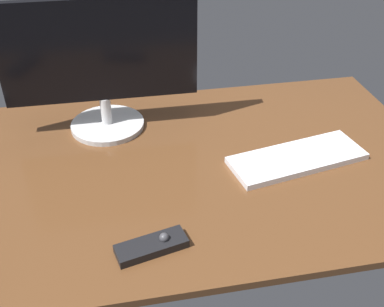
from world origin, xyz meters
TOP-DOWN VIEW (x-y plane):
  - desk at (0.00, 0.00)cm, footprint 140.00×84.00cm
  - monitor at (-19.64, 23.43)cm, footprint 54.69×22.00cm
  - keyboard at (30.43, -4.18)cm, footprint 39.22×20.25cm
  - media_remote at (-12.31, -29.31)cm, footprint 16.34×8.93cm

SIDE VIEW (x-z plane):
  - desk at x=0.00cm, z-range 0.00..2.00cm
  - keyboard at x=30.43cm, z-range 2.00..3.73cm
  - media_remote at x=-12.31cm, z-range 1.35..4.83cm
  - monitor at x=-19.64cm, z-range 2.83..41.83cm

